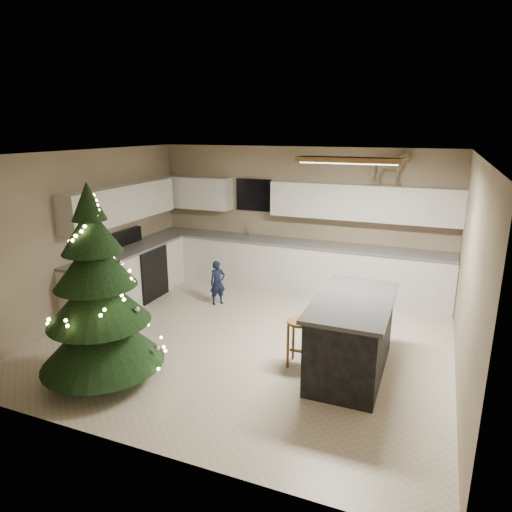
# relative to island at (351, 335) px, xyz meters

# --- Properties ---
(ground_plane) EXTENTS (5.50, 5.50, 0.00)m
(ground_plane) POSITION_rel_island_xyz_m (-1.53, 0.32, -0.48)
(ground_plane) COLOR beige
(room_shell) EXTENTS (5.52, 5.02, 2.61)m
(room_shell) POSITION_rel_island_xyz_m (-1.50, 0.33, 1.27)
(room_shell) COLOR tan
(room_shell) RESTS_ON ground_plane
(cabinetry) EXTENTS (5.50, 3.20, 2.00)m
(cabinetry) POSITION_rel_island_xyz_m (-2.44, 1.97, 0.28)
(cabinetry) COLOR silver
(cabinetry) RESTS_ON ground_plane
(island) EXTENTS (0.90, 1.70, 0.95)m
(island) POSITION_rel_island_xyz_m (0.00, 0.00, 0.00)
(island) COLOR black
(island) RESTS_ON ground_plane
(bar_stool) EXTENTS (0.32, 0.32, 0.61)m
(bar_stool) POSITION_rel_island_xyz_m (-0.63, -0.09, -0.02)
(bar_stool) COLOR brown
(bar_stool) RESTS_ON ground_plane
(christmas_tree) EXTENTS (1.48, 1.43, 2.36)m
(christmas_tree) POSITION_rel_island_xyz_m (-2.70, -1.28, 0.49)
(christmas_tree) COLOR #3F2816
(christmas_tree) RESTS_ON ground_plane
(toddler) EXTENTS (0.32, 0.33, 0.76)m
(toddler) POSITION_rel_island_xyz_m (-2.53, 1.41, -0.10)
(toddler) COLOR #121337
(toddler) RESTS_ON ground_plane
(rocking_horse) EXTENTS (0.69, 0.48, 0.55)m
(rocking_horse) POSITION_rel_island_xyz_m (0.03, 2.65, 1.81)
(rocking_horse) COLOR brown
(rocking_horse) RESTS_ON cabinetry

